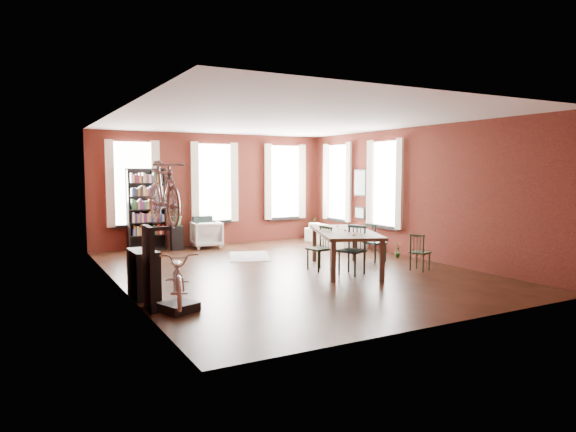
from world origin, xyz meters
TOP-DOWN VIEW (x-y plane):
  - room at (0.25, 0.62)m, footprint 9.00×9.04m
  - dining_table at (1.06, -0.60)m, footprint 2.02×2.75m
  - dining_chair_a at (0.91, -1.06)m, footprint 0.61×0.61m
  - dining_chair_b at (0.58, -0.33)m, footprint 0.49×0.49m
  - dining_chair_c at (2.46, -1.40)m, footprint 0.47×0.47m
  - dining_chair_d at (2.32, -0.06)m, footprint 0.45×0.45m
  - bookshelf at (-2.00, 4.30)m, footprint 1.00×0.32m
  - white_armchair at (-0.43, 3.96)m, footprint 0.86×0.81m
  - cream_sofa at (2.95, 2.60)m, footprint 0.61×2.08m
  - striped_rug at (-0.02, 1.99)m, footprint 1.48×1.80m
  - bike_trainer at (-3.04, -2.08)m, footprint 0.63×0.63m
  - bike_wall_rack at (-3.40, -1.80)m, footprint 0.16×0.60m
  - console_table at (-3.28, -0.90)m, footprint 0.40×0.80m
  - plant_stand at (-1.28, 3.97)m, footprint 0.35×0.35m
  - plant_by_sofa at (3.12, 4.18)m, footprint 0.52×0.75m
  - plant_small at (3.12, 0.08)m, footprint 0.48×0.45m
  - bicycle_floor at (-3.03, -2.10)m, footprint 0.72×0.92m
  - bicycle_hung at (-3.15, -1.80)m, footprint 0.47×1.00m
  - plant_on_stand at (-1.29, 3.95)m, footprint 0.69×0.73m

SIDE VIEW (x-z plane):
  - striped_rug at x=-0.02m, z-range 0.00..0.01m
  - bike_trainer at x=-3.04m, z-range 0.00..0.14m
  - plant_small at x=3.12m, z-range 0.00..0.16m
  - plant_by_sofa at x=3.12m, z-range 0.00..0.30m
  - plant_stand at x=-1.28m, z-range 0.00..0.65m
  - dining_chair_c at x=2.46m, z-range 0.00..0.79m
  - console_table at x=-3.28m, z-range 0.00..0.80m
  - white_armchair at x=-0.43m, z-range 0.00..0.80m
  - cream_sofa at x=2.95m, z-range 0.00..0.81m
  - dining_table at x=1.06m, z-range 0.00..0.86m
  - dining_chair_d at x=2.32m, z-range 0.00..0.90m
  - dining_chair_b at x=0.58m, z-range 0.00..0.94m
  - dining_chair_a at x=0.91m, z-range 0.00..1.00m
  - bike_wall_rack at x=-3.40m, z-range 0.00..1.30m
  - plant_on_stand at x=-1.29m, z-range 0.65..1.12m
  - bicycle_floor at x=-3.03m, z-range 0.14..1.69m
  - bookshelf at x=-2.00m, z-range 0.00..2.20m
  - bicycle_hung at x=-3.15m, z-range 1.30..2.96m
  - room at x=0.25m, z-range 0.53..3.75m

